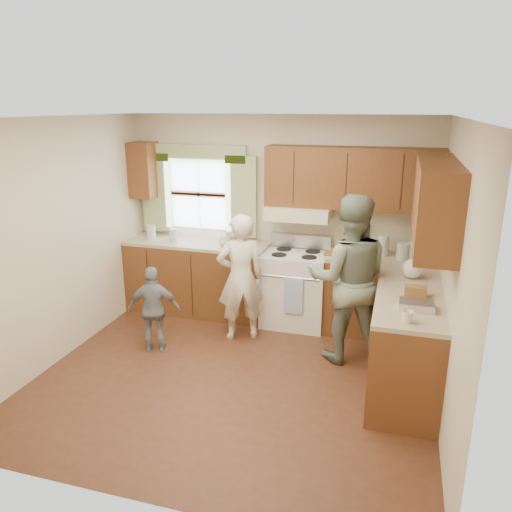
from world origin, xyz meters
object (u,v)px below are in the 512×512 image
(child, at_px, (154,309))
(woman_right, at_px, (348,279))
(woman_left, at_px, (241,278))
(stove, at_px, (295,287))

(child, bearing_deg, woman_right, 173.75)
(woman_left, distance_m, child, 1.01)
(woman_right, bearing_deg, woman_left, -16.28)
(stove, distance_m, woman_left, 0.82)
(stove, height_order, child, stove)
(woman_left, height_order, woman_right, woman_right)
(child, bearing_deg, stove, -157.04)
(stove, distance_m, child, 1.74)
(child, bearing_deg, woman_left, -163.24)
(stove, relative_size, woman_left, 0.73)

